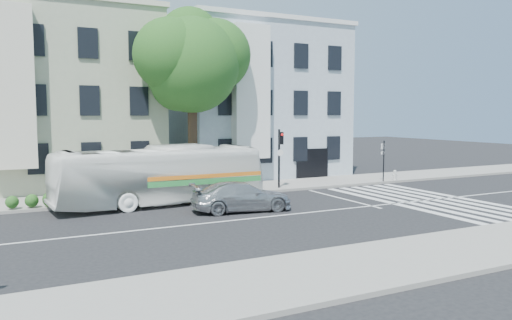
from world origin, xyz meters
TOP-DOWN VIEW (x-y plane):
  - ground at (0.00, 0.00)m, footprint 120.00×120.00m
  - sidewalk_far at (0.00, 8.00)m, footprint 80.00×4.00m
  - sidewalk_near at (0.00, -8.00)m, footprint 80.00×4.00m
  - building_left at (-7.00, 15.00)m, footprint 12.00×10.00m
  - building_right at (7.00, 15.00)m, footprint 12.00×10.00m
  - street_tree at (0.06, 8.74)m, footprint 7.30×5.90m
  - bus at (-2.90, 5.20)m, footprint 3.54×11.07m
  - sedan at (0.08, 1.79)m, footprint 2.66×5.08m
  - hedge at (-5.54, 6.30)m, footprint 8.38×3.25m
  - traffic_signal at (4.91, 6.65)m, footprint 0.39×0.51m
  - fire_hydrant at (13.72, 6.30)m, footprint 0.39×0.22m
  - far_sign_pole at (12.54, 6.14)m, footprint 0.46×0.26m

SIDE VIEW (x-z plane):
  - ground at x=0.00m, z-range 0.00..0.00m
  - sidewalk_far at x=0.00m, z-range 0.00..0.15m
  - sidewalk_near at x=0.00m, z-range 0.00..0.15m
  - hedge at x=-5.54m, z-range 0.15..0.85m
  - fire_hydrant at x=13.72m, z-range 0.16..0.85m
  - sedan at x=0.08m, z-range 0.00..1.40m
  - bus at x=-2.90m, z-range 0.00..3.03m
  - far_sign_pole at x=12.54m, z-range 0.50..3.23m
  - traffic_signal at x=4.91m, z-range 0.54..4.26m
  - building_left at x=-7.00m, z-range 0.00..11.00m
  - building_right at x=7.00m, z-range 0.00..11.00m
  - street_tree at x=0.06m, z-range 2.28..13.38m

